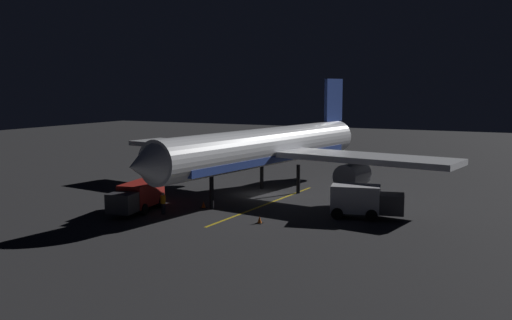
# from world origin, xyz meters

# --- Properties ---
(ground_plane) EXTENTS (180.00, 180.00, 0.20)m
(ground_plane) POSITION_xyz_m (0.00, 0.00, -0.10)
(ground_plane) COLOR #2B2B2E
(apron_guide_stripe) EXTENTS (1.04, 18.91, 0.01)m
(apron_guide_stripe) POSITION_xyz_m (-1.96, 4.00, 0.00)
(apron_guide_stripe) COLOR gold
(apron_guide_stripe) RESTS_ON ground_plane
(airliner) EXTENTS (34.86, 34.93, 10.90)m
(airliner) POSITION_xyz_m (-0.09, -0.59, 4.29)
(airliner) COLOR white
(airliner) RESTS_ON ground_plane
(baggage_truck) EXTENTS (3.12, 6.40, 2.31)m
(baggage_truck) POSITION_xyz_m (6.04, 11.33, 1.21)
(baggage_truck) COLOR maroon
(baggage_truck) RESTS_ON ground_plane
(catering_truck) EXTENTS (5.78, 3.26, 2.52)m
(catering_truck) POSITION_xyz_m (-10.88, 5.43, 1.27)
(catering_truck) COLOR silver
(catering_truck) RESTS_ON ground_plane
(ground_crew_worker) EXTENTS (0.40, 0.40, 1.74)m
(ground_crew_worker) POSITION_xyz_m (3.71, 11.11, 0.89)
(ground_crew_worker) COLOR black
(ground_crew_worker) RESTS_ON ground_plane
(traffic_cone_near_left) EXTENTS (0.50, 0.50, 0.55)m
(traffic_cone_near_left) POSITION_xyz_m (2.05, 7.71, 0.25)
(traffic_cone_near_left) COLOR #EA590F
(traffic_cone_near_left) RESTS_ON ground_plane
(traffic_cone_near_right) EXTENTS (0.50, 0.50, 0.55)m
(traffic_cone_near_right) POSITION_xyz_m (-4.53, 10.58, 0.25)
(traffic_cone_near_right) COLOR #EA590F
(traffic_cone_near_right) RESTS_ON ground_plane
(traffic_cone_under_wing) EXTENTS (0.50, 0.50, 0.55)m
(traffic_cone_under_wing) POSITION_xyz_m (7.01, 11.51, 0.25)
(traffic_cone_under_wing) COLOR #EA590F
(traffic_cone_under_wing) RESTS_ON ground_plane
(traffic_cone_far) EXTENTS (0.50, 0.50, 0.55)m
(traffic_cone_far) POSITION_xyz_m (8.33, 11.49, 0.25)
(traffic_cone_far) COLOR #EA590F
(traffic_cone_far) RESTS_ON ground_plane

